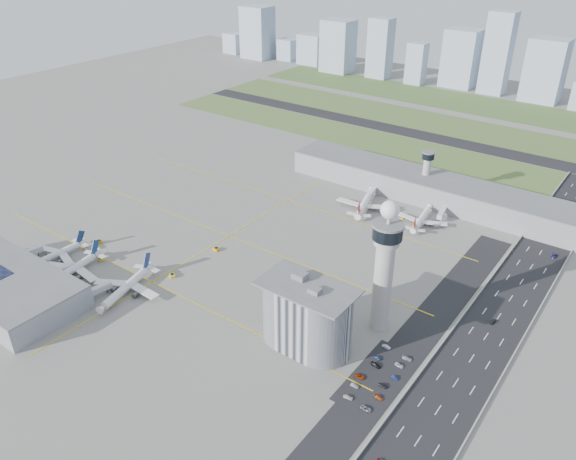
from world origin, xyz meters
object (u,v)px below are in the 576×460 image
Objects in this scene: car_hw_4 at (557,210)px; car_lot_1 at (355,386)px; tug_3 at (216,249)px; car_lot_11 at (407,358)px; tug_1 at (101,259)px; car_hw_1 at (493,322)px; admin_building at (307,316)px; car_lot_7 at (379,397)px; car_lot_9 at (395,378)px; car_lot_0 at (348,397)px; car_lot_5 at (386,347)px; car_lot_3 at (376,365)px; jet_bridge_far_1 at (444,210)px; airplane_far_a at (366,199)px; jet_bridge_near_2 at (85,297)px; car_lot_8 at (383,385)px; car_hw_2 at (554,256)px; tug_4 at (379,221)px; car_lot_10 at (399,365)px; car_lot_2 at (360,376)px; airplane_near_c at (125,283)px; control_tower at (385,262)px; secondary_tower at (427,170)px; jet_bridge_far_0 at (374,191)px; car_lot_4 at (378,358)px; airplane_near_b at (70,267)px; tug_0 at (99,242)px; tug_2 at (172,275)px; car_lot_6 at (366,409)px; airplane_far_b at (422,215)px; jet_bridge_near_0 at (18,259)px; jet_bridge_near_1 at (50,277)px.

car_lot_1 is at bearing -106.81° from car_hw_4.
car_lot_11 is (127.59, -18.32, -0.40)m from tug_3.
car_hw_1 is at bearing -38.52° from tug_1.
car_lot_1 is at bearing -18.38° from admin_building.
car_lot_7 is 1.15× the size of car_lot_9.
car_lot_0 is 35.57m from car_lot_5.
car_lot_3 is 198.75m from car_hw_4.
jet_bridge_far_1 reaches higher than car_lot_11.
car_lot_9 is (87.19, -129.59, -5.75)m from airplane_far_a.
jet_bridge_near_2 reaches higher than car_lot_8.
airplane_far_a is at bearing -0.21° from tug_1.
car_hw_1 is 1.07× the size of car_hw_4.
car_hw_1 is 78.85m from car_hw_2.
car_lot_10 is (67.65, -108.54, -0.44)m from tug_4.
car_lot_2 is at bearing -107.23° from car_hw_4.
airplane_far_a is 144.81m from car_lot_11.
airplane_near_c reaches higher than jet_bridge_far_1.
control_tower is at bearing 28.51° from car_lot_8.
secondary_tower reaches higher than car_lot_3.
admin_building is at bearing 75.86° from car_lot_2.
jet_bridge_far_0 is 4.04× the size of car_lot_1.
car_hw_2 is (39.61, 131.98, 0.08)m from car_lot_4.
airplane_near_c is (35.74, 6.84, 0.23)m from airplane_near_b.
car_hw_4 is (57.02, 202.58, -14.68)m from admin_building.
tug_1 is at bearing 179.77° from tug_0.
tug_2 is 0.83× the size of car_lot_2.
car_lot_8 is (9.34, 6.83, 0.08)m from car_lot_1.
car_lot_9 is at bearing -103.01° from car_hw_1.
jet_bridge_far_0 is 194.52m from car_lot_6.
admin_building is 44.02m from car_lot_10.
jet_bridge_far_0 is at bearing 107.99° from admin_building.
jet_bridge_near_2 is 3.80× the size of car_hw_4.
airplane_near_c reaches higher than airplane_far_b.
jet_bridge_near_0 is at bearing -124.13° from secondary_tower.
car_lot_5 reaches higher than car_hw_4.
car_lot_2 is at bearing -73.61° from secondary_tower.
jet_bridge_near_0 reaches higher than car_hw_1.
car_hw_1 is at bearing -15.51° from car_lot_10.
car_hw_1 is at bearing -29.03° from car_lot_0.
secondary_tower reaches higher than car_lot_6.
car_lot_3 is at bearing -174.04° from car_lot_5.
car_lot_3 is at bearing 83.57° from car_lot_9.
airplane_far_a reaches higher than tug_3.
car_lot_0 is at bearing -61.92° from tug_1.
car_hw_2 is at bearing -50.23° from tug_3.
jet_bridge_near_0 reaches higher than tug_2.
jet_bridge_near_1 is 4.27× the size of car_lot_9.
tug_0 is 177.24m from car_lot_2.
secondary_tower reaches higher than car_lot_4.
car_lot_3 is (179.27, 4.55, -0.37)m from tug_0.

